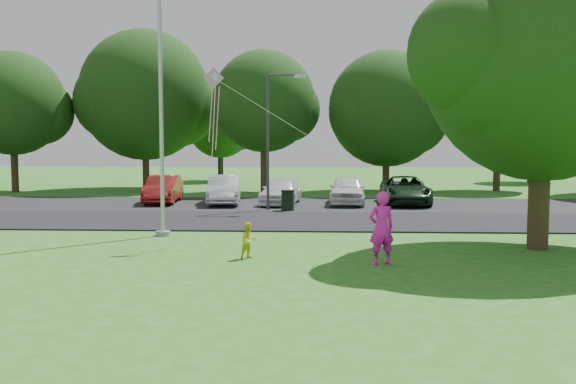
{
  "coord_description": "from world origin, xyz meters",
  "views": [
    {
      "loc": [
        1.83,
        -16.46,
        3.28
      ],
      "look_at": [
        0.83,
        4.0,
        1.6
      ],
      "focal_mm": 40.0,
      "sensor_mm": 36.0,
      "label": 1
    }
  ],
  "objects_px": {
    "woman": "(381,228)",
    "child_yellow": "(249,240)",
    "big_tree": "(540,66)",
    "kite": "(217,93)",
    "street_lamp": "(273,128)",
    "trash_can": "(288,201)",
    "flagpole": "(161,113)"
  },
  "relations": [
    {
      "from": "flagpole",
      "to": "street_lamp",
      "type": "relative_size",
      "value": 1.57
    },
    {
      "from": "street_lamp",
      "to": "kite",
      "type": "relative_size",
      "value": 1.21
    },
    {
      "from": "child_yellow",
      "to": "kite",
      "type": "relative_size",
      "value": 0.19
    },
    {
      "from": "flagpole",
      "to": "big_tree",
      "type": "height_order",
      "value": "flagpole"
    },
    {
      "from": "big_tree",
      "to": "kite",
      "type": "xyz_separation_m",
      "value": [
        -9.61,
        0.49,
        -0.7
      ]
    },
    {
      "from": "trash_can",
      "to": "kite",
      "type": "distance_m",
      "value": 10.22
    },
    {
      "from": "street_lamp",
      "to": "trash_can",
      "type": "xyz_separation_m",
      "value": [
        0.67,
        -0.28,
        -3.32
      ]
    },
    {
      "from": "street_lamp",
      "to": "big_tree",
      "type": "relative_size",
      "value": 0.7
    },
    {
      "from": "street_lamp",
      "to": "child_yellow",
      "type": "bearing_deg",
      "value": -85.27
    },
    {
      "from": "trash_can",
      "to": "child_yellow",
      "type": "height_order",
      "value": "child_yellow"
    },
    {
      "from": "trash_can",
      "to": "big_tree",
      "type": "relative_size",
      "value": 0.11
    },
    {
      "from": "street_lamp",
      "to": "flagpole",
      "type": "bearing_deg",
      "value": -108.61
    },
    {
      "from": "big_tree",
      "to": "kite",
      "type": "distance_m",
      "value": 9.65
    },
    {
      "from": "flagpole",
      "to": "street_lamp",
      "type": "bearing_deg",
      "value": 67.48
    },
    {
      "from": "big_tree",
      "to": "child_yellow",
      "type": "relative_size",
      "value": 8.86
    },
    {
      "from": "flagpole",
      "to": "street_lamp",
      "type": "distance_m",
      "value": 8.42
    },
    {
      "from": "kite",
      "to": "big_tree",
      "type": "bearing_deg",
      "value": -14.13
    },
    {
      "from": "woman",
      "to": "child_yellow",
      "type": "bearing_deg",
      "value": -28.91
    },
    {
      "from": "street_lamp",
      "to": "trash_can",
      "type": "relative_size",
      "value": 6.45
    },
    {
      "from": "big_tree",
      "to": "kite",
      "type": "bearing_deg",
      "value": 177.07
    },
    {
      "from": "trash_can",
      "to": "kite",
      "type": "bearing_deg",
      "value": -100.76
    },
    {
      "from": "street_lamp",
      "to": "child_yellow",
      "type": "height_order",
      "value": "street_lamp"
    },
    {
      "from": "woman",
      "to": "child_yellow",
      "type": "xyz_separation_m",
      "value": [
        -3.57,
        0.63,
        -0.46
      ]
    },
    {
      "from": "street_lamp",
      "to": "kite",
      "type": "bearing_deg",
      "value": -92.54
    },
    {
      "from": "big_tree",
      "to": "kite",
      "type": "height_order",
      "value": "big_tree"
    },
    {
      "from": "big_tree",
      "to": "woman",
      "type": "relative_size",
      "value": 4.67
    },
    {
      "from": "street_lamp",
      "to": "trash_can",
      "type": "distance_m",
      "value": 3.4
    },
    {
      "from": "child_yellow",
      "to": "flagpole",
      "type": "bearing_deg",
      "value": 87.72
    },
    {
      "from": "street_lamp",
      "to": "trash_can",
      "type": "height_order",
      "value": "street_lamp"
    },
    {
      "from": "flagpole",
      "to": "trash_can",
      "type": "relative_size",
      "value": 10.15
    },
    {
      "from": "child_yellow",
      "to": "kite",
      "type": "height_order",
      "value": "kite"
    },
    {
      "from": "big_tree",
      "to": "street_lamp",
      "type": "bearing_deg",
      "value": 130.73
    }
  ]
}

